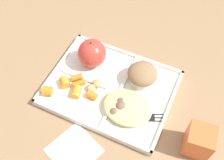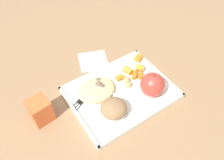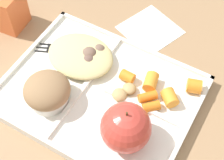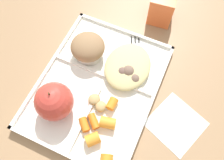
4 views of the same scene
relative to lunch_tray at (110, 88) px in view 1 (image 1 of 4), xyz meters
name	(u,v)px [view 1 (image 1 of 4)]	position (x,y,z in m)	size (l,w,h in m)	color
ground	(111,90)	(0.00, 0.00, -0.01)	(6.00, 6.00, 0.00)	#997551
lunch_tray	(110,88)	(0.00, 0.00, 0.00)	(0.37, 0.29, 0.02)	white
green_apple	(92,53)	(-0.09, 0.06, 0.05)	(0.09, 0.09, 0.10)	#C63D33
bran_muffin	(142,75)	(0.08, 0.06, 0.04)	(0.09, 0.09, 0.06)	silver
carrot_slice_near_corner	(79,83)	(-0.09, -0.03, 0.02)	(0.02, 0.02, 0.04)	orange
carrot_slice_tilted	(48,91)	(-0.16, -0.10, 0.02)	(0.03, 0.03, 0.03)	orange
carrot_slice_small	(76,92)	(-0.08, -0.06, 0.02)	(0.03, 0.03, 0.04)	orange
carrot_slice_center	(77,77)	(-0.10, -0.02, 0.02)	(0.02, 0.02, 0.03)	orange
carrot_slice_diagonal	(65,82)	(-0.13, -0.05, 0.02)	(0.03, 0.03, 0.03)	orange
carrot_slice_large	(92,95)	(-0.03, -0.05, 0.02)	(0.02, 0.02, 0.03)	orange
potato_chunk_golden	(97,83)	(-0.04, -0.01, 0.02)	(0.03, 0.03, 0.02)	tan
potato_chunk_small	(91,88)	(-0.05, -0.03, 0.02)	(0.03, 0.03, 0.02)	tan
egg_noodle_pile	(127,107)	(0.08, -0.05, 0.02)	(0.14, 0.12, 0.03)	#D6C684
meatball_back	(114,112)	(0.05, -0.08, 0.02)	(0.03, 0.03, 0.03)	#755B4C
meatball_side	(120,103)	(0.05, -0.04, 0.02)	(0.03, 0.03, 0.03)	brown
meatball_center	(121,107)	(0.06, -0.06, 0.02)	(0.04, 0.04, 0.04)	#755B4C
plastic_fork	(141,118)	(0.12, -0.06, 0.01)	(0.14, 0.07, 0.00)	black
milk_carton	(199,141)	(0.28, -0.07, 0.04)	(0.07, 0.07, 0.09)	orange
paper_napkin	(74,150)	(-0.01, -0.21, -0.01)	(0.12, 0.12, 0.00)	white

